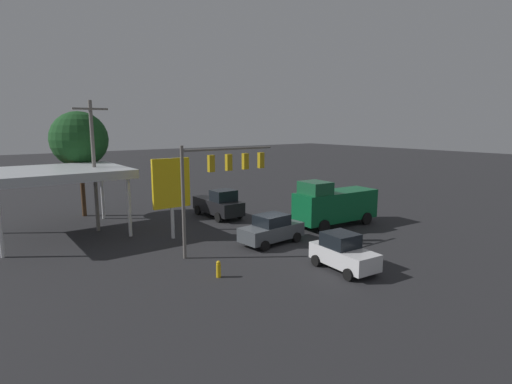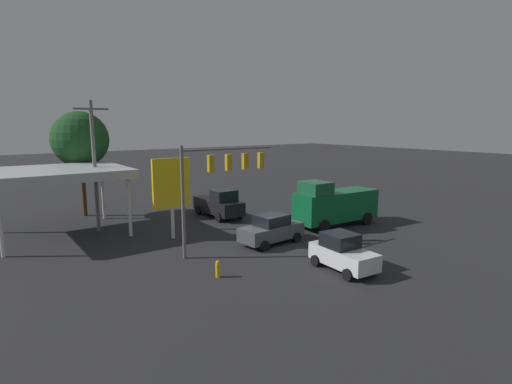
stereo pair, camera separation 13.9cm
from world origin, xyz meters
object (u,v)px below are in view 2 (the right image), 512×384
(utility_pole, at_px, (94,163))
(price_sign, at_px, (171,185))
(sedan_far, at_px, (271,229))
(delivery_truck, at_px, (334,204))
(street_tree, at_px, (80,140))
(hatchback_crossing, at_px, (343,253))
(fire_hydrant, at_px, (218,269))
(traffic_signal_assembly, at_px, (221,171))
(pickup_parked, at_px, (219,204))

(utility_pole, relative_size, price_sign, 1.71)
(sedan_far, height_order, delivery_truck, delivery_truck)
(delivery_truck, relative_size, street_tree, 0.79)
(utility_pole, xyz_separation_m, street_tree, (-0.40, -5.71, 1.49))
(utility_pole, height_order, delivery_truck, utility_pole)
(hatchback_crossing, xyz_separation_m, fire_hydrant, (5.97, -3.00, -0.51))
(delivery_truck, relative_size, fire_hydrant, 7.88)
(utility_pole, xyz_separation_m, delivery_truck, (-15.03, 9.22, -3.29))
(traffic_signal_assembly, bearing_deg, fire_hydrant, 55.97)
(pickup_parked, height_order, hatchback_crossing, pickup_parked)
(sedan_far, height_order, fire_hydrant, sedan_far)
(traffic_signal_assembly, distance_m, pickup_parked, 9.80)
(pickup_parked, distance_m, fire_hydrant, 13.51)
(traffic_signal_assembly, bearing_deg, delivery_truck, -179.52)
(hatchback_crossing, xyz_separation_m, street_tree, (8.01, -21.73, 5.52))
(price_sign, distance_m, sedan_far, 7.35)
(street_tree, bearing_deg, hatchback_crossing, 110.24)
(utility_pole, relative_size, fire_hydrant, 10.68)
(sedan_far, bearing_deg, traffic_signal_assembly, -16.26)
(price_sign, distance_m, delivery_truck, 12.34)
(sedan_far, xyz_separation_m, delivery_truck, (-6.73, -0.78, 0.74))
(traffic_signal_assembly, xyz_separation_m, street_tree, (4.55, -15.02, 1.53))
(fire_hydrant, bearing_deg, price_sign, -98.24)
(traffic_signal_assembly, distance_m, sedan_far, 5.26)
(hatchback_crossing, relative_size, fire_hydrant, 4.45)
(sedan_far, distance_m, street_tree, 18.43)
(sedan_far, height_order, hatchback_crossing, hatchback_crossing)
(utility_pole, relative_size, delivery_truck, 1.35)
(pickup_parked, bearing_deg, hatchback_crossing, -4.54)
(utility_pole, distance_m, pickup_parked, 10.31)
(price_sign, bearing_deg, street_tree, -73.51)
(sedan_far, bearing_deg, street_tree, -67.83)
(sedan_far, xyz_separation_m, pickup_parked, (-1.13, -8.52, 0.16))
(pickup_parked, height_order, street_tree, street_tree)
(traffic_signal_assembly, distance_m, fire_hydrant, 6.35)
(sedan_far, relative_size, street_tree, 0.51)
(traffic_signal_assembly, distance_m, delivery_truck, 10.59)
(street_tree, bearing_deg, fire_hydrant, 96.22)
(traffic_signal_assembly, xyz_separation_m, pickup_parked, (-4.49, -7.82, -3.83))
(delivery_truck, height_order, fire_hydrant, delivery_truck)
(utility_pole, xyz_separation_m, fire_hydrant, (-2.44, 13.02, -4.54))
(pickup_parked, distance_m, hatchback_crossing, 14.57)
(pickup_parked, xyz_separation_m, street_tree, (9.04, -7.19, 5.36))
(fire_hydrant, bearing_deg, hatchback_crossing, 153.35)
(utility_pole, bearing_deg, traffic_signal_assembly, 118.00)
(utility_pole, relative_size, pickup_parked, 1.80)
(utility_pole, relative_size, street_tree, 1.07)
(price_sign, xyz_separation_m, pickup_parked, (-5.85, -3.59, -2.58))
(traffic_signal_assembly, bearing_deg, pickup_parked, -119.87)
(traffic_signal_assembly, relative_size, fire_hydrant, 7.46)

